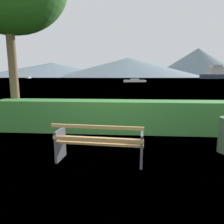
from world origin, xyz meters
TOP-DOWN VIEW (x-y plane):
  - ground_plane at (0.00, 0.00)m, footprint 1400.00×1400.00m
  - water_surface at (0.00, 307.19)m, footprint 620.00×620.00m
  - park_bench at (-0.00, -0.06)m, footprint 1.88×0.71m
  - hedge_row at (0.00, 2.46)m, footprint 7.60×0.88m
  - fishing_boat_near at (-123.06, 243.35)m, footprint 3.13×7.83m
  - sailboat_mid at (2.87, 67.40)m, footprint 7.87×3.73m
  - distant_hills at (-35.93, 577.64)m, footprint 758.26×465.44m

SIDE VIEW (x-z plane):
  - ground_plane at x=0.00m, z-range 0.00..0.00m
  - water_surface at x=0.00m, z-range 0.00..0.00m
  - park_bench at x=0.00m, z-range 0.00..0.86m
  - sailboat_mid at x=2.87m, z-range -0.14..1.02m
  - hedge_row at x=0.00m, z-range 0.00..1.03m
  - fishing_boat_near at x=-123.06m, z-range -0.31..1.78m
  - distant_hills at x=-35.93m, z-range -12.27..67.78m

